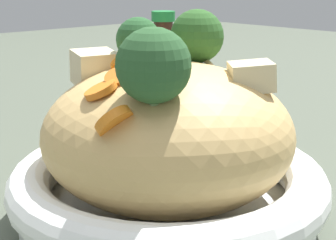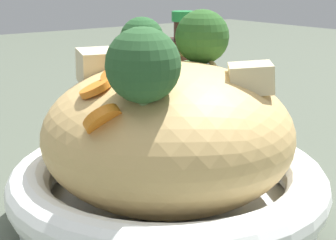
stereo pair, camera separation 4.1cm
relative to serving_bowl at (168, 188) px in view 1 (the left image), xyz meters
name	(u,v)px [view 1 (the left image)]	position (x,y,z in m)	size (l,w,h in m)	color
ground_plane	(168,218)	(0.00, 0.00, -0.03)	(3.00, 3.00, 0.00)	#4A5144
serving_bowl	(168,188)	(0.00, 0.00, 0.00)	(0.27, 0.27, 0.05)	white
noodle_heap	(168,133)	(0.00, 0.00, 0.05)	(0.21, 0.21, 0.13)	tan
broccoli_florets	(168,50)	(0.01, -0.01, 0.12)	(0.14, 0.16, 0.07)	#94B471
carrot_coins	(115,92)	(0.01, -0.06, 0.10)	(0.08, 0.09, 0.05)	orange
zucchini_slices	(158,64)	(-0.04, 0.03, 0.10)	(0.09, 0.09, 0.05)	beige
chicken_chunks	(159,71)	(-0.01, 0.00, 0.10)	(0.16, 0.12, 0.03)	beige
soy_sauce_bottle	(163,83)	(-0.18, 0.16, 0.04)	(0.05, 0.05, 0.16)	#381E14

